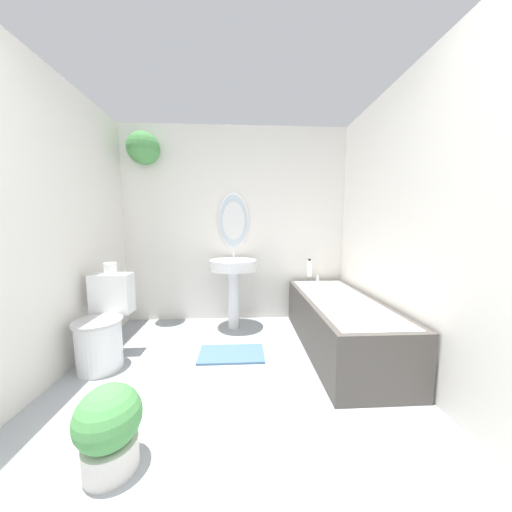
{
  "coord_description": "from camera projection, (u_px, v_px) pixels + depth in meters",
  "views": [
    {
      "loc": [
        0.08,
        -0.4,
        1.2
      ],
      "look_at": [
        0.19,
        1.76,
        0.94
      ],
      "focal_mm": 18.0,
      "sensor_mm": 36.0,
      "label": 1
    }
  ],
  "objects": [
    {
      "name": "toilet_paper_roll",
      "position": [
        110.0,
        268.0,
        2.33
      ],
      "size": [
        0.11,
        0.11,
        0.1
      ],
      "color": "white",
      "rests_on": "toilet"
    },
    {
      "name": "toilet",
      "position": [
        103.0,
        328.0,
        2.2
      ],
      "size": [
        0.38,
        0.54,
        0.76
      ],
      "color": "white",
      "rests_on": "ground_plane"
    },
    {
      "name": "wall_left",
      "position": [
        23.0,
        225.0,
        1.73
      ],
      "size": [
        0.06,
        2.96,
        2.4
      ],
      "color": "silver",
      "rests_on": "ground_plane"
    },
    {
      "name": "shampoo_bottle",
      "position": [
        309.0,
        268.0,
        3.16
      ],
      "size": [
        0.06,
        0.06,
        0.22
      ],
      "color": "white",
      "rests_on": "bathtub"
    },
    {
      "name": "pedestal_sink",
      "position": [
        233.0,
        273.0,
        2.96
      ],
      "size": [
        0.54,
        0.54,
        0.91
      ],
      "color": "white",
      "rests_on": "ground_plane"
    },
    {
      "name": "potted_plant",
      "position": [
        109.0,
        426.0,
        1.25
      ],
      "size": [
        0.31,
        0.31,
        0.43
      ],
      "color": "silver",
      "rests_on": "ground_plane"
    },
    {
      "name": "bathtub",
      "position": [
        339.0,
        322.0,
        2.49
      ],
      "size": [
        0.67,
        1.67,
        0.58
      ],
      "color": "#4C4742",
      "rests_on": "ground_plane"
    },
    {
      "name": "wall_right",
      "position": [
        423.0,
        225.0,
        1.88
      ],
      "size": [
        0.06,
        2.96,
        2.4
      ],
      "color": "silver",
      "rests_on": "ground_plane"
    },
    {
      "name": "wall_back",
      "position": [
        227.0,
        218.0,
        3.2
      ],
      "size": [
        2.86,
        0.37,
        2.4
      ],
      "color": "silver",
      "rests_on": "ground_plane"
    },
    {
      "name": "bath_mat",
      "position": [
        232.0,
        354.0,
        2.39
      ],
      "size": [
        0.6,
        0.35,
        0.02
      ],
      "color": "#4C7093",
      "rests_on": "ground_plane"
    }
  ]
}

